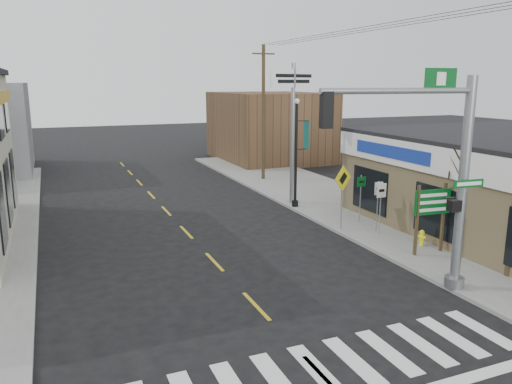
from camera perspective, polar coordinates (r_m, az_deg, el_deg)
name	(u,v)px	position (r m, az deg, el deg)	size (l,w,h in m)	color
ground	(325,379)	(11.92, 7.90, -20.41)	(140.00, 140.00, 0.00)	black
sidewalk_right	(349,207)	(26.61, 10.54, -1.64)	(6.00, 38.00, 0.13)	slate
center_line	(214,262)	(18.52, -4.79, -7.94)	(0.12, 56.00, 0.01)	gold
crosswalk	(316,369)	(12.21, 6.89, -19.49)	(11.00, 2.20, 0.01)	silver
bldg_distant_right	(269,126)	(42.39, 1.53, 7.51)	(8.00, 10.00, 5.60)	brown
traffic_signal_pole	(444,164)	(15.61, 20.71, 3.06)	(5.29, 0.39, 6.71)	gray
guide_sign	(432,209)	(19.59, 19.43, -1.82)	(1.52, 0.13, 2.66)	#43351F
fire_hydrant	(422,237)	(20.80, 18.42, -4.91)	(0.20, 0.20, 0.63)	yellow
ped_crossing_sign	(343,186)	(21.81, 9.87, 0.66)	(1.10, 0.08, 2.83)	gray
lamp_post	(297,145)	(25.45, 4.72, 5.39)	(0.72, 0.56, 5.53)	black
dance_center_sign	(293,100)	(26.07, 4.25, 10.48)	(3.42, 0.21, 7.28)	gray
bare_tree	(465,154)	(19.95, 22.81, 4.07)	(2.38, 2.38, 4.76)	black
shrub_back	(462,222)	(23.21, 22.45, -3.21)	(1.14, 1.14, 0.86)	black
utility_pole_far	(263,112)	(32.84, 0.85, 9.16)	(1.50, 0.23, 8.64)	#3D241E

